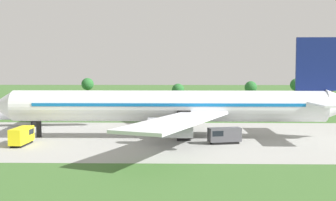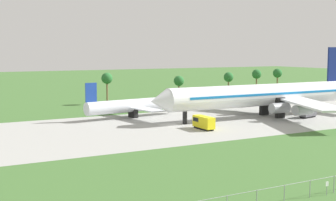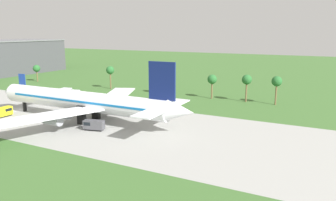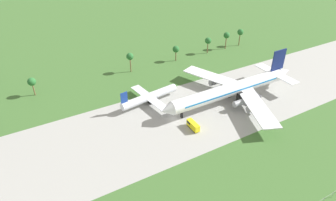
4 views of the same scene
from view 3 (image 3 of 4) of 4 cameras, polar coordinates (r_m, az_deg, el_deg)
ground_plane at (r=118.62m, az=-24.49°, el=-1.50°), size 600.00×600.00×0.00m
taxiway_strip at (r=118.62m, az=-24.49°, el=-1.49°), size 320.00×44.00×0.02m
jet_airliner at (r=96.43m, az=-14.23°, el=-0.16°), size 68.13×57.65×18.20m
regional_aircraft at (r=129.90m, az=-20.14°, el=1.36°), size 26.73×24.18×9.50m
baggage_tug at (r=88.01m, az=-12.88°, el=-4.16°), size 5.75×3.21×2.70m
catering_van at (r=110.77m, az=-26.92°, el=-1.80°), size 2.11×6.35×2.91m
terminal_building at (r=225.74m, az=-26.16°, el=6.89°), size 36.72×61.20×20.11m
palm_tree_row at (r=134.25m, az=-0.79°, el=4.31°), size 121.57×3.60×10.21m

